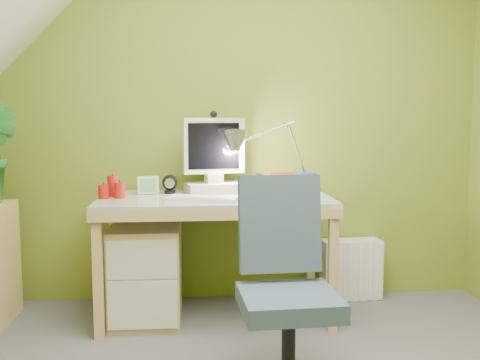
{
  "coord_description": "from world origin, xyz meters",
  "views": [
    {
      "loc": [
        -0.24,
        -2.04,
        1.2
      ],
      "look_at": [
        0.0,
        1.0,
        0.85
      ],
      "focal_mm": 42.0,
      "sensor_mm": 36.0,
      "label": 1
    }
  ],
  "objects": [
    {
      "name": "radiator",
      "position": [
        0.77,
        1.5,
        0.19
      ],
      "size": [
        0.4,
        0.19,
        0.39
      ],
      "primitive_type": "cube",
      "rotation": [
        0.0,
        0.0,
        0.08
      ],
      "color": "silver",
      "rests_on": "floor"
    },
    {
      "name": "desk_lamp",
      "position": [
        0.32,
        1.41,
        1.04
      ],
      "size": [
        0.62,
        0.34,
        0.63
      ],
      "primitive_type": null,
      "rotation": [
        0.0,
        0.0,
        -0.15
      ],
      "color": "#B7B8BC",
      "rests_on": "desk"
    },
    {
      "name": "photo_frame_blue",
      "position": [
        0.43,
        1.39,
        0.79
      ],
      "size": [
        0.13,
        0.1,
        0.12
      ],
      "primitive_type": "cube",
      "rotation": [
        0.0,
        0.0,
        -0.6
      ],
      "color": "navy",
      "rests_on": "desk"
    },
    {
      "name": "monitor",
      "position": [
        -0.13,
        1.41,
        1.0
      ],
      "size": [
        0.45,
        0.32,
        0.55
      ],
      "primitive_type": null,
      "rotation": [
        0.0,
        0.0,
        0.22
      ],
      "color": "beige",
      "rests_on": "desk"
    },
    {
      "name": "speaker_right",
      "position": [
        0.14,
        1.39,
        0.79
      ],
      "size": [
        0.11,
        0.11,
        0.12
      ],
      "primitive_type": null,
      "rotation": [
        0.0,
        0.0,
        0.07
      ],
      "color": "black",
      "rests_on": "desk"
    },
    {
      "name": "speaker_left",
      "position": [
        -0.4,
        1.39,
        0.78
      ],
      "size": [
        0.11,
        0.11,
        0.11
      ],
      "primitive_type": null,
      "rotation": [
        0.0,
        0.0,
        -0.18
      ],
      "color": "black",
      "rests_on": "desk"
    },
    {
      "name": "candle_cluster",
      "position": [
        -0.73,
        1.24,
        0.79
      ],
      "size": [
        0.18,
        0.16,
        0.12
      ],
      "primitive_type": null,
      "rotation": [
        0.0,
        0.0,
        0.09
      ],
      "color": "#B4150F",
      "rests_on": "desk"
    },
    {
      "name": "mousepad",
      "position": [
        0.25,
        1.09,
        0.73
      ],
      "size": [
        0.24,
        0.18,
        0.01
      ],
      "primitive_type": "cube",
      "rotation": [
        0.0,
        0.0,
        -0.08
      ],
      "color": "orange",
      "rests_on": "desk"
    },
    {
      "name": "photo_frame_green",
      "position": [
        -0.53,
        1.37,
        0.78
      ],
      "size": [
        0.13,
        0.04,
        0.11
      ],
      "primitive_type": "cube",
      "rotation": [
        0.0,
        0.0,
        0.19
      ],
      "color": "#B5D894",
      "rests_on": "desk"
    },
    {
      "name": "desk",
      "position": [
        -0.13,
        1.23,
        0.36
      ],
      "size": [
        1.36,
        0.69,
        0.73
      ],
      "primitive_type": null,
      "rotation": [
        0.0,
        0.0,
        0.01
      ],
      "color": "tan",
      "rests_on": "floor"
    },
    {
      "name": "mouse",
      "position": [
        0.25,
        1.09,
        0.75
      ],
      "size": [
        0.13,
        0.09,
        0.04
      ],
      "primitive_type": "ellipsoid",
      "rotation": [
        0.0,
        0.0,
        -0.24
      ],
      "color": "white",
      "rests_on": "mousepad"
    },
    {
      "name": "keyboard",
      "position": [
        -0.21,
        1.09,
        0.74
      ],
      "size": [
        0.42,
        0.25,
        0.02
      ],
      "primitive_type": "cube",
      "rotation": [
        0.0,
        0.0,
        -0.33
      ],
      "color": "white",
      "rests_on": "desk"
    },
    {
      "name": "wall_back",
      "position": [
        0.0,
        1.6,
        1.2
      ],
      "size": [
        3.2,
        0.01,
        2.4
      ],
      "primitive_type": "cube",
      "color": "olive",
      "rests_on": "floor"
    },
    {
      "name": "task_chair",
      "position": [
        0.15,
        0.24,
        0.42
      ],
      "size": [
        0.49,
        0.49,
        0.84
      ],
      "primitive_type": null,
      "rotation": [
        0.0,
        0.0,
        0.06
      ],
      "color": "#38485C",
      "rests_on": "floor"
    },
    {
      "name": "photo_frame_red",
      "position": [
        0.29,
        1.35,
        0.79
      ],
      "size": [
        0.15,
        0.03,
        0.13
      ],
      "primitive_type": "cube",
      "rotation": [
        0.0,
        0.0,
        -0.08
      ],
      "color": "#B22213",
      "rests_on": "desk"
    },
    {
      "name": "amber_tumbler",
      "position": [
        0.05,
        1.15,
        0.77
      ],
      "size": [
        0.07,
        0.07,
        0.08
      ],
      "primitive_type": "cylinder",
      "rotation": [
        0.0,
        0.0,
        -0.17
      ],
      "color": "maroon",
      "rests_on": "desk"
    }
  ]
}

